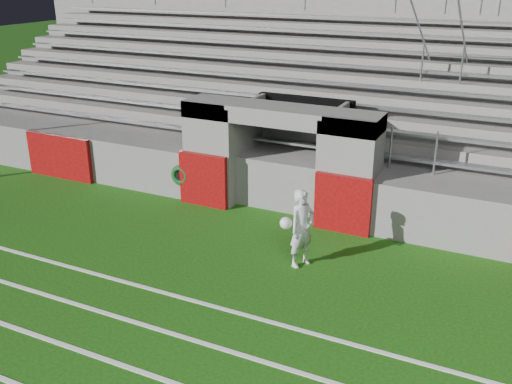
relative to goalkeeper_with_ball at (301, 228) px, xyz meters
The scene contains 4 objects.
ground 2.05m from the goalkeeper_with_ball, 144.20° to the right, with size 90.00×90.00×0.00m, color #15450B.
stadium_structure 7.07m from the goalkeeper_with_ball, 102.52° to the left, with size 26.00×8.48×5.42m.
goalkeeper_with_ball is the anchor object (origin of this frame).
hose_coil 4.39m from the goalkeeper_with_ball, 155.32° to the left, with size 0.57×0.14×0.57m.
Camera 1 is at (5.12, -8.47, 5.59)m, focal length 40.00 mm.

